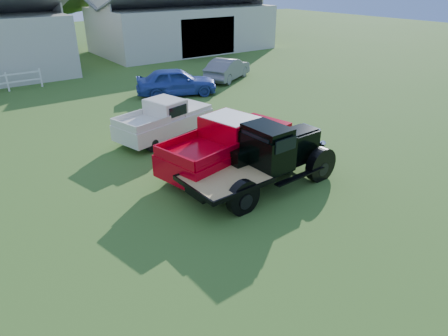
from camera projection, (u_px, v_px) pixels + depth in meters
ground at (242, 214)px, 12.32m from camera, size 120.00×120.00×0.00m
shed_right at (183, 22)px, 38.25m from camera, size 16.80×9.20×5.20m
tree_c at (65, 1)px, 37.03m from camera, size 5.40×5.40×9.00m
vintage_flatbed at (264, 158)px, 13.45m from camera, size 5.64×2.41×2.20m
red_pickup at (228, 144)px, 14.71m from camera, size 6.03×3.36×2.08m
white_pickup at (165, 120)px, 17.72m from camera, size 5.02×2.95×1.73m
misc_car_blue at (176, 82)px, 24.21m from camera, size 5.20×3.67×1.64m
misc_car_grey at (228, 69)px, 27.83m from camera, size 4.73×3.58×1.49m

